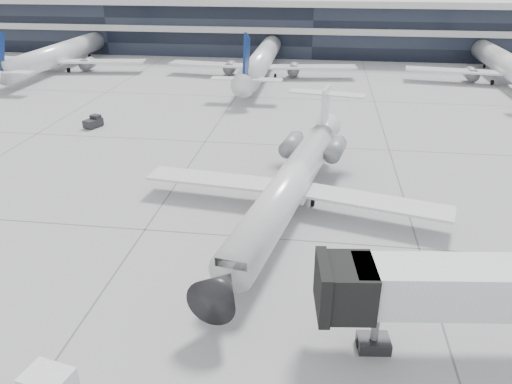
# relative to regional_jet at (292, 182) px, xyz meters

# --- Properties ---
(ground) EXTENTS (220.00, 220.00, 0.00)m
(ground) POSITION_rel_regional_jet_xyz_m (-0.62, -4.87, -2.44)
(ground) COLOR #949597
(ground) RESTS_ON ground
(terminal) EXTENTS (170.00, 22.00, 10.00)m
(terminal) POSITION_rel_regional_jet_xyz_m (-0.62, 77.13, 2.56)
(terminal) COLOR black
(terminal) RESTS_ON ground
(bg_jet_left) EXTENTS (32.00, 40.00, 9.60)m
(bg_jet_left) POSITION_rel_regional_jet_xyz_m (-45.62, 50.13, -2.44)
(bg_jet_left) COLOR silver
(bg_jet_left) RESTS_ON ground
(bg_jet_center) EXTENTS (32.00, 40.00, 9.60)m
(bg_jet_center) POSITION_rel_regional_jet_xyz_m (-8.62, 50.13, -2.44)
(bg_jet_center) COLOR silver
(bg_jet_center) RESTS_ON ground
(bg_jet_right) EXTENTS (32.00, 40.00, 9.60)m
(bg_jet_right) POSITION_rel_regional_jet_xyz_m (31.38, 50.13, -2.44)
(bg_jet_right) COLOR silver
(bg_jet_right) RESTS_ON ground
(regional_jet) EXTENTS (24.71, 30.80, 7.15)m
(regional_jet) POSITION_rel_regional_jet_xyz_m (0.00, 0.00, 0.00)
(regional_jet) COLOR silver
(regional_jet) RESTS_ON ground
(jet_bridge) EXTENTS (16.61, 5.01, 5.33)m
(jet_bridge) POSITION_rel_regional_jet_xyz_m (11.38, -14.63, 1.44)
(jet_bridge) COLOR #ACAFB1
(jet_bridge) RESTS_ON ground
(traffic_cone) EXTENTS (0.41, 0.41, 0.60)m
(traffic_cone) POSITION_rel_regional_jet_xyz_m (-3.76, 3.17, -2.16)
(traffic_cone) COLOR orange
(traffic_cone) RESTS_ON ground
(far_tug) EXTENTS (2.00, 2.52, 1.40)m
(far_tug) POSITION_rel_regional_jet_xyz_m (-25.11, 18.52, -1.81)
(far_tug) COLOR black
(far_tug) RESTS_ON ground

